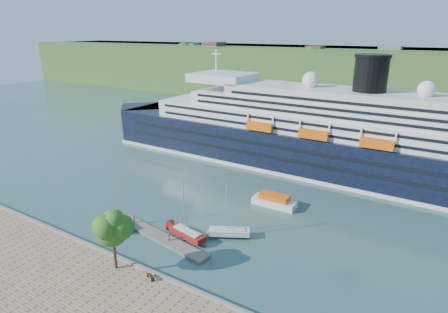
% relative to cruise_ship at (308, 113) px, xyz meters
% --- Properties ---
extents(ground, '(400.00, 400.00, 0.00)m').
position_rel_cruise_ship_xyz_m(ground, '(-7.75, -51.60, -13.56)').
color(ground, '#2B4D4C').
rests_on(ground, ground).
extents(far_hillside, '(400.00, 50.00, 24.00)m').
position_rel_cruise_ship_xyz_m(far_hillside, '(-7.75, 93.40, -1.56)').
color(far_hillside, '#2C4F1F').
rests_on(far_hillside, ground).
extents(quay_coping, '(220.00, 0.50, 0.30)m').
position_rel_cruise_ship_xyz_m(quay_coping, '(-7.75, -51.80, -12.41)').
color(quay_coping, slate).
rests_on(quay_coping, promenade).
extents(cruise_ship, '(120.88, 18.36, 27.12)m').
position_rel_cruise_ship_xyz_m(cruise_ship, '(0.00, 0.00, 0.00)').
color(cruise_ship, black).
rests_on(cruise_ship, ground).
extents(park_bench, '(1.63, 1.14, 0.97)m').
position_rel_cruise_ship_xyz_m(park_bench, '(-1.33, -52.88, -12.08)').
color(park_bench, '#4C2515').
rests_on(park_bench, promenade).
extents(promenade_tree, '(5.60, 5.60, 9.28)m').
position_rel_cruise_ship_xyz_m(promenade_tree, '(-6.95, -53.59, -7.92)').
color(promenade_tree, '#285C18').
rests_on(promenade_tree, promenade).
extents(floating_pontoon, '(20.12, 5.33, 0.44)m').
position_rel_cruise_ship_xyz_m(floating_pontoon, '(-8.22, -43.32, -13.34)').
color(floating_pontoon, gray).
rests_on(floating_pontoon, ground).
extents(sailboat_white_near, '(6.80, 3.12, 8.48)m').
position_rel_cruise_ship_xyz_m(sailboat_white_near, '(-16.23, -44.26, -9.32)').
color(sailboat_white_near, silver).
rests_on(sailboat_white_near, ground).
extents(sailboat_red, '(7.71, 3.36, 9.64)m').
position_rel_cruise_ship_xyz_m(sailboat_red, '(-4.21, -41.27, -8.74)').
color(sailboat_red, maroon).
rests_on(sailboat_red, ground).
extents(sailboat_white_far, '(7.26, 5.22, 9.29)m').
position_rel_cruise_ship_xyz_m(sailboat_white_far, '(1.12, -37.17, -8.92)').
color(sailboat_white_far, silver).
rests_on(sailboat_white_far, ground).
extents(tender_launch, '(8.48, 3.00, 2.33)m').
position_rel_cruise_ship_xyz_m(tender_launch, '(2.51, -22.99, -12.39)').
color(tender_launch, '#E65B0D').
rests_on(tender_launch, ground).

